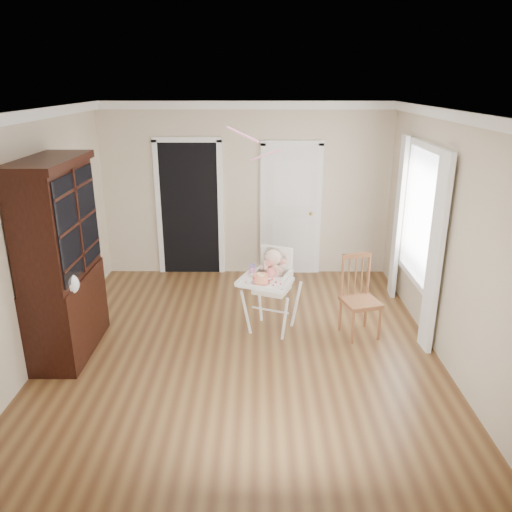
{
  "coord_description": "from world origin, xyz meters",
  "views": [
    {
      "loc": [
        0.18,
        -5.19,
        2.99
      ],
      "look_at": [
        0.16,
        0.36,
        1.02
      ],
      "focal_mm": 35.0,
      "sensor_mm": 36.0,
      "label": 1
    }
  ],
  "objects_px": {
    "cake": "(261,279)",
    "china_cabinet": "(61,260)",
    "high_chair": "(272,281)",
    "dining_chair": "(360,299)",
    "sippy_cup": "(253,270)"
  },
  "relations": [
    {
      "from": "china_cabinet",
      "to": "cake",
      "type": "bearing_deg",
      "value": 6.34
    },
    {
      "from": "high_chair",
      "to": "china_cabinet",
      "type": "bearing_deg",
      "value": -146.33
    },
    {
      "from": "china_cabinet",
      "to": "high_chair",
      "type": "bearing_deg",
      "value": 12.23
    },
    {
      "from": "high_chair",
      "to": "dining_chair",
      "type": "bearing_deg",
      "value": 16.14
    },
    {
      "from": "china_cabinet",
      "to": "dining_chair",
      "type": "height_order",
      "value": "china_cabinet"
    },
    {
      "from": "high_chair",
      "to": "china_cabinet",
      "type": "relative_size",
      "value": 0.48
    },
    {
      "from": "dining_chair",
      "to": "high_chair",
      "type": "bearing_deg",
      "value": 158.94
    },
    {
      "from": "high_chair",
      "to": "sippy_cup",
      "type": "relative_size",
      "value": 6.25
    },
    {
      "from": "high_chair",
      "to": "dining_chair",
      "type": "xyz_separation_m",
      "value": [
        1.07,
        -0.1,
        -0.19
      ]
    },
    {
      "from": "high_chair",
      "to": "cake",
      "type": "relative_size",
      "value": 4.63
    },
    {
      "from": "high_chair",
      "to": "dining_chair",
      "type": "height_order",
      "value": "high_chair"
    },
    {
      "from": "cake",
      "to": "high_chair",
      "type": "bearing_deg",
      "value": 62.18
    },
    {
      "from": "high_chair",
      "to": "cake",
      "type": "bearing_deg",
      "value": -96.37
    },
    {
      "from": "cake",
      "to": "china_cabinet",
      "type": "relative_size",
      "value": 0.1
    },
    {
      "from": "dining_chair",
      "to": "sippy_cup",
      "type": "bearing_deg",
      "value": 160.91
    }
  ]
}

